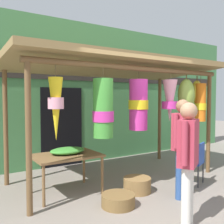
% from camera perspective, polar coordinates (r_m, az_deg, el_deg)
% --- Properties ---
extents(ground_plane, '(30.00, 30.00, 0.00)m').
position_cam_1_polar(ground_plane, '(5.01, 6.45, -17.18)').
color(ground_plane, gray).
extents(shop_facade, '(11.74, 0.29, 3.73)m').
position_cam_1_polar(shop_facade, '(7.04, -7.89, 4.09)').
color(shop_facade, '#47844C').
rests_on(shop_facade, ground_plane).
extents(market_stall_canopy, '(4.64, 2.14, 2.55)m').
position_cam_1_polar(market_stall_canopy, '(5.43, 2.82, 7.13)').
color(market_stall_canopy, brown).
rests_on(market_stall_canopy, ground_plane).
extents(display_table, '(1.18, 0.82, 0.71)m').
position_cam_1_polar(display_table, '(4.86, -9.98, -9.97)').
color(display_table, brown).
rests_on(display_table, ground_plane).
extents(flower_heap_on_table, '(0.65, 0.46, 0.12)m').
position_cam_1_polar(flower_heap_on_table, '(4.90, -9.52, -8.31)').
color(flower_heap_on_table, green).
rests_on(flower_heap_on_table, display_table).
extents(folding_chair, '(0.52, 0.52, 0.84)m').
position_cam_1_polar(folding_chair, '(5.57, 17.82, -9.86)').
color(folding_chair, '#2347A8').
rests_on(folding_chair, ground_plane).
extents(wicker_basket_by_table, '(0.51, 0.51, 0.27)m').
position_cam_1_polar(wicker_basket_by_table, '(5.01, 5.54, -15.57)').
color(wicker_basket_by_table, olive).
rests_on(wicker_basket_by_table, ground_plane).
extents(wicker_basket_spare, '(0.54, 0.54, 0.20)m').
position_cam_1_polar(wicker_basket_spare, '(4.40, 1.36, -18.74)').
color(wicker_basket_spare, brown).
rests_on(wicker_basket_spare, ground_plane).
extents(customer_foreground, '(0.57, 0.32, 1.71)m').
position_cam_1_polar(customer_foreground, '(4.67, 15.11, -5.89)').
color(customer_foreground, '#2D5193').
rests_on(customer_foreground, ground_plane).
extents(passerby_at_right, '(0.52, 0.39, 1.68)m').
position_cam_1_polar(passerby_at_right, '(3.67, 16.30, -8.72)').
color(passerby_at_right, silver).
rests_on(passerby_at_right, ground_plane).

